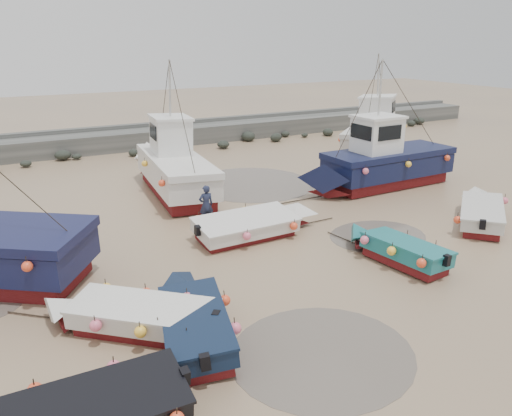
{
  "coord_description": "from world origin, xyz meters",
  "views": [
    {
      "loc": [
        -8.56,
        -11.71,
        7.23
      ],
      "look_at": [
        -0.66,
        3.3,
        1.4
      ],
      "focal_mm": 35.0,
      "sensor_mm": 36.0,
      "label": 1
    }
  ],
  "objects_px": {
    "dinghy_2": "(396,246)",
    "dinghy_5": "(254,223)",
    "cabin_boat_1": "(172,165)",
    "cabin_boat_2": "(380,161)",
    "cabin_boat_3": "(377,132)",
    "dinghy_3": "(483,210)",
    "dinghy_0": "(131,312)",
    "dinghy_1": "(195,316)",
    "person": "(207,224)"
  },
  "relations": [
    {
      "from": "dinghy_2",
      "to": "dinghy_5",
      "type": "distance_m",
      "value": 5.33
    },
    {
      "from": "cabin_boat_1",
      "to": "cabin_boat_2",
      "type": "height_order",
      "value": "same"
    },
    {
      "from": "dinghy_2",
      "to": "cabin_boat_2",
      "type": "height_order",
      "value": "cabin_boat_2"
    },
    {
      "from": "cabin_boat_3",
      "to": "dinghy_3",
      "type": "bearing_deg",
      "value": -61.98
    },
    {
      "from": "dinghy_5",
      "to": "cabin_boat_3",
      "type": "bearing_deg",
      "value": 121.61
    },
    {
      "from": "dinghy_3",
      "to": "dinghy_0",
      "type": "bearing_deg",
      "value": -124.16
    },
    {
      "from": "dinghy_1",
      "to": "cabin_boat_1",
      "type": "bearing_deg",
      "value": 87.71
    },
    {
      "from": "cabin_boat_2",
      "to": "dinghy_2",
      "type": "bearing_deg",
      "value": 141.55
    },
    {
      "from": "dinghy_5",
      "to": "cabin_boat_1",
      "type": "height_order",
      "value": "cabin_boat_1"
    },
    {
      "from": "dinghy_0",
      "to": "dinghy_2",
      "type": "height_order",
      "value": "same"
    },
    {
      "from": "dinghy_1",
      "to": "person",
      "type": "distance_m",
      "value": 8.03
    },
    {
      "from": "person",
      "to": "dinghy_1",
      "type": "bearing_deg",
      "value": 67.72
    },
    {
      "from": "dinghy_2",
      "to": "dinghy_5",
      "type": "height_order",
      "value": "same"
    },
    {
      "from": "dinghy_0",
      "to": "person",
      "type": "relative_size",
      "value": 3.04
    },
    {
      "from": "dinghy_0",
      "to": "cabin_boat_1",
      "type": "xyz_separation_m",
      "value": [
        4.98,
        11.36,
        0.79
      ]
    },
    {
      "from": "dinghy_0",
      "to": "dinghy_3",
      "type": "height_order",
      "value": "same"
    },
    {
      "from": "dinghy_3",
      "to": "dinghy_5",
      "type": "bearing_deg",
      "value": -147.65
    },
    {
      "from": "cabin_boat_2",
      "to": "person",
      "type": "height_order",
      "value": "cabin_boat_2"
    },
    {
      "from": "cabin_boat_2",
      "to": "cabin_boat_3",
      "type": "height_order",
      "value": "same"
    },
    {
      "from": "person",
      "to": "cabin_boat_2",
      "type": "bearing_deg",
      "value": -172.82
    },
    {
      "from": "dinghy_1",
      "to": "cabin_boat_1",
      "type": "height_order",
      "value": "cabin_boat_1"
    },
    {
      "from": "dinghy_1",
      "to": "dinghy_5",
      "type": "xyz_separation_m",
      "value": [
        4.41,
        5.26,
        -0.01
      ]
    },
    {
      "from": "dinghy_3",
      "to": "person",
      "type": "relative_size",
      "value": 3.21
    },
    {
      "from": "dinghy_5",
      "to": "dinghy_0",
      "type": "bearing_deg",
      "value": -55.41
    },
    {
      "from": "dinghy_5",
      "to": "dinghy_2",
      "type": "bearing_deg",
      "value": 34.6
    },
    {
      "from": "dinghy_3",
      "to": "cabin_boat_3",
      "type": "height_order",
      "value": "cabin_boat_3"
    },
    {
      "from": "dinghy_3",
      "to": "person",
      "type": "height_order",
      "value": "dinghy_3"
    },
    {
      "from": "cabin_boat_1",
      "to": "cabin_boat_3",
      "type": "relative_size",
      "value": 1.18
    },
    {
      "from": "cabin_boat_2",
      "to": "dinghy_0",
      "type": "bearing_deg",
      "value": 115.24
    },
    {
      "from": "dinghy_3",
      "to": "dinghy_1",
      "type": "bearing_deg",
      "value": -119.64
    },
    {
      "from": "cabin_boat_2",
      "to": "cabin_boat_3",
      "type": "xyz_separation_m",
      "value": [
        5.33,
        6.39,
        -0.01
      ]
    },
    {
      "from": "dinghy_0",
      "to": "cabin_boat_3",
      "type": "bearing_deg",
      "value": -14.57
    },
    {
      "from": "dinghy_3",
      "to": "cabin_boat_1",
      "type": "xyz_separation_m",
      "value": [
        -9.81,
        10.06,
        0.79
      ]
    },
    {
      "from": "cabin_boat_1",
      "to": "cabin_boat_3",
      "type": "bearing_deg",
      "value": 13.48
    },
    {
      "from": "dinghy_1",
      "to": "cabin_boat_2",
      "type": "relative_size",
      "value": 0.57
    },
    {
      "from": "dinghy_3",
      "to": "cabin_boat_3",
      "type": "xyz_separation_m",
      "value": [
        4.93,
        12.29,
        0.8
      ]
    },
    {
      "from": "dinghy_0",
      "to": "dinghy_1",
      "type": "bearing_deg",
      "value": -83.94
    },
    {
      "from": "dinghy_2",
      "to": "dinghy_3",
      "type": "bearing_deg",
      "value": 3.24
    },
    {
      "from": "cabin_boat_1",
      "to": "cabin_boat_2",
      "type": "relative_size",
      "value": 1.03
    },
    {
      "from": "dinghy_5",
      "to": "person",
      "type": "bearing_deg",
      "value": -153.56
    },
    {
      "from": "dinghy_1",
      "to": "dinghy_5",
      "type": "relative_size",
      "value": 0.92
    },
    {
      "from": "dinghy_2",
      "to": "cabin_boat_3",
      "type": "xyz_separation_m",
      "value": [
        10.75,
        13.56,
        0.77
      ]
    },
    {
      "from": "dinghy_0",
      "to": "cabin_boat_1",
      "type": "height_order",
      "value": "cabin_boat_1"
    },
    {
      "from": "dinghy_2",
      "to": "dinghy_5",
      "type": "bearing_deg",
      "value": 117.65
    },
    {
      "from": "cabin_boat_2",
      "to": "dinghy_5",
      "type": "bearing_deg",
      "value": 107.24
    },
    {
      "from": "dinghy_0",
      "to": "person",
      "type": "distance_m",
      "value": 7.9
    },
    {
      "from": "dinghy_0",
      "to": "dinghy_5",
      "type": "xyz_separation_m",
      "value": [
        5.79,
        4.31,
        -0.0
      ]
    },
    {
      "from": "cabin_boat_1",
      "to": "dinghy_0",
      "type": "bearing_deg",
      "value": -108.77
    },
    {
      "from": "dinghy_3",
      "to": "dinghy_5",
      "type": "xyz_separation_m",
      "value": [
        -9.0,
        3.01,
        0.0
      ]
    },
    {
      "from": "cabin_boat_3",
      "to": "cabin_boat_2",
      "type": "bearing_deg",
      "value": -79.94
    }
  ]
}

